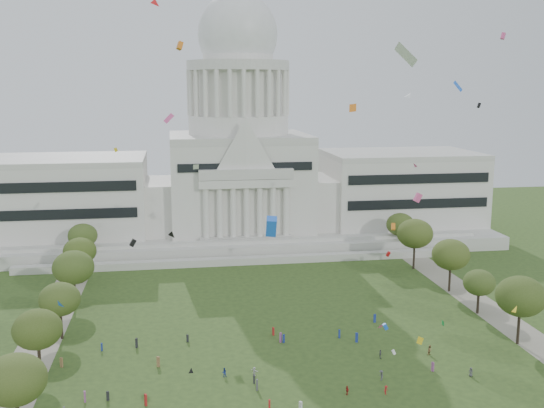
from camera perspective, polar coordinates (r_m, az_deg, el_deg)
name	(u,v)px	position (r m, az deg, el deg)	size (l,w,h in m)	color
ground	(316,404)	(105.44, 3.99, -17.49)	(400.00, 400.00, 0.00)	#30481D
capitol	(239,171)	(207.15, -2.96, 2.95)	(160.00, 64.50, 91.30)	beige
path_left	(38,348)	(133.07, -20.26, -11.99)	(8.00, 160.00, 0.04)	gray
path_right	(503,320)	(147.69, 19.98, -9.71)	(8.00, 160.00, 0.04)	gray
row_tree_l_1	(15,380)	(99.21, -22.05, -14.39)	(8.86, 8.86, 12.59)	black
row_tree_l_2	(37,329)	(117.85, -20.29, -10.50)	(8.42, 8.42, 11.97)	black
row_tree_r_2	(521,296)	(132.52, 21.40, -7.72)	(9.55, 9.55, 13.58)	black
row_tree_l_3	(60,299)	(133.17, -18.50, -8.10)	(8.12, 8.12, 11.55)	black
row_tree_r_3	(479,283)	(147.58, 18.08, -6.72)	(7.01, 7.01, 9.98)	black
row_tree_l_4	(73,267)	(150.30, -17.38, -5.45)	(9.29, 9.29, 13.21)	black
row_tree_r_4	(451,255)	(160.57, 15.74, -4.39)	(9.19, 9.19, 13.06)	black
row_tree_l_5	(80,251)	(168.48, -16.85, -4.06)	(8.33, 8.33, 11.85)	black
row_tree_r_5	(415,234)	(177.88, 12.69, -2.60)	(9.82, 9.82, 13.96)	black
row_tree_l_6	(83,236)	(186.20, -16.61, -2.73)	(8.19, 8.19, 11.64)	black
row_tree_r_6	(400,225)	(195.38, 11.43, -1.81)	(8.42, 8.42, 11.97)	black
person_0	(471,372)	(118.77, 17.40, -14.18)	(0.80, 0.52, 1.63)	#4C4C51
person_2	(430,350)	(125.30, 13.98, -12.59)	(0.95, 0.58, 1.95)	olive
person_3	(381,375)	(113.89, 9.77, -14.89)	(1.16, 0.60, 1.80)	#4C4C51
person_4	(347,390)	(108.45, 6.74, -16.24)	(0.91, 0.50, 1.55)	#B21E1E
person_5	(254,371)	(114.12, -1.60, -14.75)	(1.41, 0.56, 1.52)	silver
person_8	(224,372)	(113.80, -4.31, -14.82)	(0.81, 0.50, 1.67)	navy
person_9	(386,390)	(109.47, 10.18, -16.09)	(0.97, 0.50, 1.49)	#B21E1E
person_10	(380,354)	(122.09, 9.68, -13.11)	(0.99, 0.54, 1.69)	#4C4C51
distant_crowd	(228,365)	(116.19, -3.96, -14.23)	(65.44, 37.89, 1.95)	silver
kite_swarm	(327,205)	(100.45, 4.99, -0.09)	(86.21, 106.87, 60.82)	black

